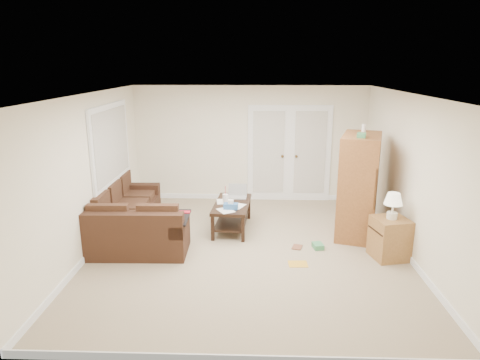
{
  "coord_description": "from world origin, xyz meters",
  "views": [
    {
      "loc": [
        0.09,
        -6.43,
        2.94
      ],
      "look_at": [
        -0.14,
        0.31,
        1.1
      ],
      "focal_mm": 32.0,
      "sensor_mm": 36.0,
      "label": 1
    }
  ],
  "objects_px": {
    "sectional_sofa": "(130,222)",
    "coffee_table": "(232,214)",
    "side_cabinet": "(390,235)",
    "tv_armoire": "(358,185)"
  },
  "relations": [
    {
      "from": "coffee_table",
      "to": "side_cabinet",
      "type": "xyz_separation_m",
      "value": [
        2.5,
        -1.14,
        0.11
      ]
    },
    {
      "from": "sectional_sofa",
      "to": "side_cabinet",
      "type": "height_order",
      "value": "side_cabinet"
    },
    {
      "from": "sectional_sofa",
      "to": "coffee_table",
      "type": "xyz_separation_m",
      "value": [
        1.74,
        0.5,
        -0.03
      ]
    },
    {
      "from": "sectional_sofa",
      "to": "tv_armoire",
      "type": "bearing_deg",
      "value": 3.25
    },
    {
      "from": "sectional_sofa",
      "to": "tv_armoire",
      "type": "xyz_separation_m",
      "value": [
        3.94,
        0.32,
        0.6
      ]
    },
    {
      "from": "coffee_table",
      "to": "tv_armoire",
      "type": "bearing_deg",
      "value": -0.62
    },
    {
      "from": "sectional_sofa",
      "to": "tv_armoire",
      "type": "distance_m",
      "value": 4.0
    },
    {
      "from": "sectional_sofa",
      "to": "coffee_table",
      "type": "relative_size",
      "value": 1.99
    },
    {
      "from": "side_cabinet",
      "to": "coffee_table",
      "type": "bearing_deg",
      "value": 142.6
    },
    {
      "from": "coffee_table",
      "to": "tv_armoire",
      "type": "height_order",
      "value": "tv_armoire"
    }
  ]
}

